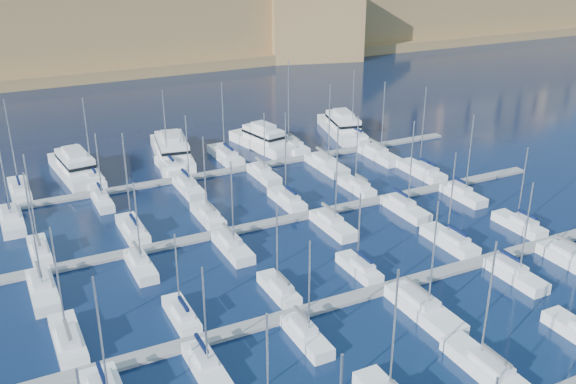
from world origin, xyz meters
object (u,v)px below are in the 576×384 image
motor_yacht_b (172,150)px  motor_yacht_c (262,140)px  motor_yacht_a (75,167)px  motor_yacht_d (342,126)px

motor_yacht_b → motor_yacht_c: size_ratio=1.23×
motor_yacht_a → motor_yacht_c: size_ratio=1.08×
motor_yacht_b → motor_yacht_d: size_ratio=1.10×
motor_yacht_a → motor_yacht_b: (17.02, 1.06, 0.00)m
motor_yacht_b → motor_yacht_c: 17.16m
motor_yacht_a → motor_yacht_c: (34.10, -0.68, 0.00)m
motor_yacht_c → motor_yacht_d: 18.02m
motor_yacht_d → motor_yacht_b: bearing=178.6°
motor_yacht_b → motor_yacht_d: bearing=-1.4°
motor_yacht_a → motor_yacht_c: same height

